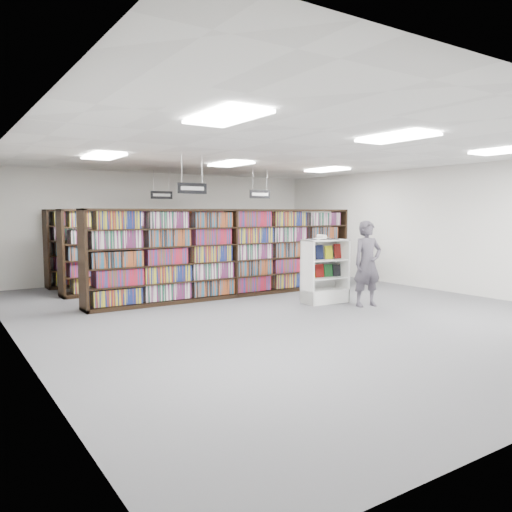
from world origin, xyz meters
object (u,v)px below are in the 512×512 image
bookshelf_row_near (231,253)px  endcap_display (324,281)px  open_book (322,238)px  shopper (367,264)px

bookshelf_row_near → endcap_display: bearing=-54.2°
bookshelf_row_near → open_book: (1.30, -1.80, 0.40)m
shopper → open_book: bearing=131.2°
bookshelf_row_near → endcap_display: bookshelf_row_near is taller
endcap_display → shopper: (0.47, -0.85, 0.45)m
bookshelf_row_near → shopper: bearing=-56.2°
endcap_display → shopper: 1.07m
bookshelf_row_near → shopper: size_ratio=3.80×
endcap_display → open_book: (-0.03, 0.04, 0.97)m
endcap_display → open_book: size_ratio=1.95×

